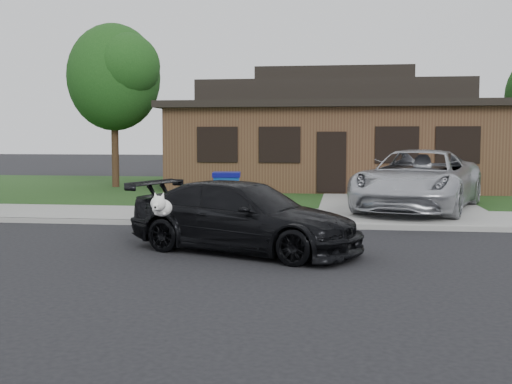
# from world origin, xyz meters

# --- Properties ---
(ground) EXTENTS (120.00, 120.00, 0.00)m
(ground) POSITION_xyz_m (0.00, 0.00, 0.00)
(ground) COLOR black
(ground) RESTS_ON ground
(sidewalk) EXTENTS (60.00, 3.00, 0.12)m
(sidewalk) POSITION_xyz_m (0.00, 5.00, 0.06)
(sidewalk) COLOR gray
(sidewalk) RESTS_ON ground
(curb) EXTENTS (60.00, 0.12, 0.12)m
(curb) POSITION_xyz_m (0.00, 3.50, 0.06)
(curb) COLOR gray
(curb) RESTS_ON ground
(lawn) EXTENTS (60.00, 13.00, 0.13)m
(lawn) POSITION_xyz_m (0.00, 13.00, 0.07)
(lawn) COLOR #193814
(lawn) RESTS_ON ground
(driveway) EXTENTS (4.50, 13.00, 0.14)m
(driveway) POSITION_xyz_m (6.00, 10.00, 0.07)
(driveway) COLOR gray
(driveway) RESTS_ON ground
(sedan) EXTENTS (4.81, 3.33, 1.29)m
(sedan) POSITION_xyz_m (2.62, 0.32, 0.65)
(sedan) COLOR black
(sedan) RESTS_ON ground
(minivan) EXTENTS (4.33, 6.37, 1.62)m
(minivan) POSITION_xyz_m (6.43, 6.46, 0.95)
(minivan) COLOR #B5B7BD
(minivan) RESTS_ON driveway
(recycling_bin) EXTENTS (0.76, 0.77, 1.12)m
(recycling_bin) POSITION_xyz_m (1.56, 4.27, 0.69)
(recycling_bin) COLOR navy
(recycling_bin) RESTS_ON sidewalk
(house) EXTENTS (12.60, 8.60, 4.65)m
(house) POSITION_xyz_m (4.00, 15.00, 2.13)
(house) COLOR #422B1C
(house) RESTS_ON ground
(tree_0) EXTENTS (3.78, 3.60, 6.34)m
(tree_0) POSITION_xyz_m (-4.34, 12.88, 4.48)
(tree_0) COLOR #332114
(tree_0) RESTS_ON ground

